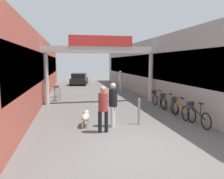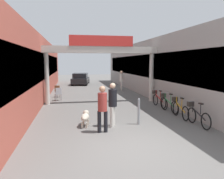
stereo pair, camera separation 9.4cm
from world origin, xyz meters
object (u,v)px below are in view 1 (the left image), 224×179
(dog_on_leash, at_px, (86,117))
(bicycle_green_third, at_px, (168,103))
(bollard_post_metal, at_px, (139,111))
(bicycle_black_nearest, at_px, (197,115))
(pedestrian_with_dog, at_px, (103,106))
(pedestrian_companion, at_px, (113,102))
(pedestrian_carrying_crate, at_px, (121,79))
(cafe_chair_wood_farther, at_px, (57,90))
(parked_car_black, at_px, (79,79))
(cafe_chair_aluminium_nearer, at_px, (58,93))
(bicycle_red_farthest, at_px, (158,99))
(bicycle_orange_second, at_px, (179,108))

(dog_on_leash, bearing_deg, bicycle_green_third, 22.38)
(bollard_post_metal, bearing_deg, bicycle_black_nearest, -14.81)
(pedestrian_with_dog, xyz_separation_m, pedestrian_companion, (0.51, 0.68, 0.02))
(pedestrian_companion, xyz_separation_m, dog_on_leash, (-1.08, 0.25, -0.64))
(dog_on_leash, height_order, bicycle_black_nearest, bicycle_black_nearest)
(pedestrian_carrying_crate, height_order, cafe_chair_wood_farther, pedestrian_carrying_crate)
(pedestrian_carrying_crate, bearing_deg, dog_on_leash, -110.63)
(parked_car_black, bearing_deg, cafe_chair_aluminium_nearer, -100.33)
(pedestrian_with_dog, bearing_deg, dog_on_leash, 121.63)
(pedestrian_with_dog, xyz_separation_m, cafe_chair_aluminium_nearer, (-1.97, 7.19, -0.46))
(pedestrian_companion, distance_m, bicycle_red_farthest, 4.85)
(bicycle_orange_second, height_order, cafe_chair_wood_farther, bicycle_orange_second)
(bicycle_orange_second, relative_size, bollard_post_metal, 1.53)
(pedestrian_with_dog, xyz_separation_m, dog_on_leash, (-0.57, 0.93, -0.61))
(pedestrian_with_dog, height_order, pedestrian_companion, pedestrian_companion)
(pedestrian_companion, relative_size, bicycle_orange_second, 1.05)
(pedestrian_carrying_crate, xyz_separation_m, bollard_post_metal, (-1.75, -10.69, -0.49))
(pedestrian_carrying_crate, distance_m, bicycle_orange_second, 10.00)
(bicycle_green_third, distance_m, bollard_post_metal, 3.01)
(bicycle_black_nearest, distance_m, parked_car_black, 18.25)
(pedestrian_with_dog, distance_m, bicycle_green_third, 4.81)
(bollard_post_metal, bearing_deg, bicycle_red_farthest, 55.82)
(pedestrian_companion, relative_size, cafe_chair_aluminium_nearer, 1.99)
(bicycle_black_nearest, relative_size, bollard_post_metal, 1.53)
(pedestrian_companion, relative_size, parked_car_black, 0.42)
(cafe_chair_aluminium_nearer, relative_size, cafe_chair_wood_farther, 1.00)
(bicycle_orange_second, distance_m, parked_car_black, 16.93)
(bicycle_green_third, height_order, cafe_chair_aluminium_nearer, bicycle_green_third)
(bicycle_black_nearest, height_order, bollard_post_metal, bollard_post_metal)
(cafe_chair_wood_farther, bearing_deg, bicycle_green_third, -44.77)
(bollard_post_metal, bearing_deg, pedestrian_with_dog, -154.70)
(bicycle_black_nearest, relative_size, parked_car_black, 0.40)
(pedestrian_companion, height_order, bicycle_green_third, pedestrian_companion)
(bicycle_black_nearest, distance_m, bollard_post_metal, 2.38)
(bicycle_orange_second, xyz_separation_m, cafe_chair_aluminium_nearer, (-5.83, 5.69, 0.10))
(cafe_chair_aluminium_nearer, bearing_deg, pedestrian_companion, -69.14)
(bicycle_green_third, bearing_deg, cafe_chair_wood_farther, 135.23)
(pedestrian_carrying_crate, height_order, parked_car_black, pedestrian_carrying_crate)
(dog_on_leash, relative_size, bicycle_green_third, 0.51)
(bicycle_orange_second, height_order, bollard_post_metal, bollard_post_metal)
(bicycle_green_third, height_order, cafe_chair_wood_farther, bicycle_green_third)
(bicycle_green_third, xyz_separation_m, cafe_chair_aluminium_nearer, (-5.86, 4.42, 0.10))
(bicycle_black_nearest, bearing_deg, cafe_chair_aluminium_nearer, 130.08)
(parked_car_black, bearing_deg, bicycle_orange_second, -76.81)
(pedestrian_with_dog, bearing_deg, bicycle_black_nearest, 2.41)
(dog_on_leash, relative_size, cafe_chair_aluminium_nearer, 0.96)
(bicycle_red_farthest, xyz_separation_m, parked_car_black, (-3.90, 13.88, 0.21))
(pedestrian_companion, bearing_deg, dog_on_leash, 166.89)
(pedestrian_companion, height_order, bicycle_red_farthest, pedestrian_companion)
(bicycle_orange_second, bearing_deg, cafe_chair_aluminium_nearer, 135.70)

